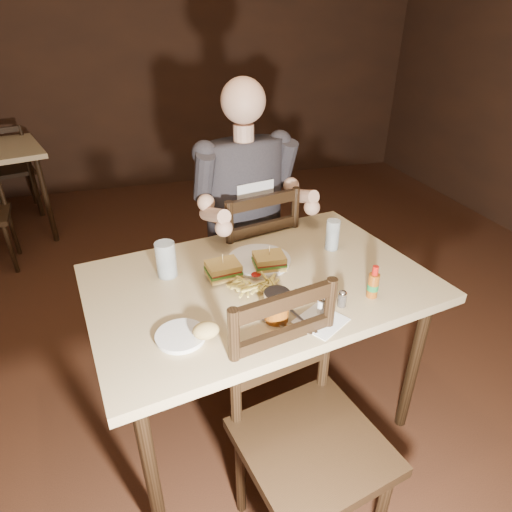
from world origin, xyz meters
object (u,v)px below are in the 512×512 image
object	(u,v)px
chair_far	(245,265)
hot_sauce	(374,282)
dinner_plate	(259,261)
bg_chair_far	(10,170)
side_plate	(181,337)
main_table	(259,293)
glass_right	(332,235)
syrup_dispenser	(277,306)
glass_left	(166,260)
diner	(248,183)
chair_near	(312,445)

from	to	relation	value
chair_far	hot_sauce	xyz separation A→B (m)	(0.28, -0.82, 0.35)
dinner_plate	hot_sauce	bearing A→B (deg)	-47.01
bg_chair_far	side_plate	size ratio (longest dim) A/B	5.24
hot_sauce	side_plate	distance (m)	0.73
chair_far	side_plate	bearing A→B (deg)	49.71
bg_chair_far	hot_sauce	bearing A→B (deg)	102.61
main_table	glass_right	xyz separation A→B (m)	(0.39, 0.16, 0.14)
bg_chair_far	hot_sauce	xyz separation A→B (m)	(1.93, -3.24, 0.41)
dinner_plate	glass_right	distance (m)	0.36
main_table	syrup_dispenser	xyz separation A→B (m)	(-0.02, -0.27, 0.13)
dinner_plate	side_plate	distance (m)	0.56
dinner_plate	bg_chair_far	bearing A→B (deg)	118.93
chair_far	glass_left	xyz separation A→B (m)	(-0.44, -0.45, 0.36)
diner	glass_left	bearing A→B (deg)	-151.45
main_table	hot_sauce	world-z (taller)	hot_sauce
glass_left	hot_sauce	bearing A→B (deg)	-27.00
bg_chair_far	glass_right	bearing A→B (deg)	106.20
chair_near	diner	size ratio (longest dim) A/B	0.99
dinner_plate	glass_left	xyz separation A→B (m)	(-0.39, 0.01, 0.07)
glass_left	side_plate	world-z (taller)	glass_left
chair_far	chair_near	bearing A→B (deg)	72.95
glass_right	chair_far	bearing A→B (deg)	125.01
chair_near	glass_left	world-z (taller)	chair_near
dinner_plate	hot_sauce	size ratio (longest dim) A/B	2.00
glass_right	hot_sauce	world-z (taller)	glass_right
chair_far	glass_left	distance (m)	0.73
hot_sauce	side_plate	size ratio (longest dim) A/B	0.81
main_table	chair_far	distance (m)	0.63
chair_near	diner	xyz separation A→B (m)	(0.09, 1.11, 0.51)
chair_far	chair_near	world-z (taller)	chair_far
hot_sauce	glass_right	bearing A→B (deg)	87.51
hot_sauce	glass_left	bearing A→B (deg)	153.00
main_table	chair_near	world-z (taller)	chair_near
bg_chair_far	hot_sauce	distance (m)	3.80
glass_right	side_plate	distance (m)	0.86
main_table	glass_right	bearing A→B (deg)	21.83
diner	glass_left	distance (m)	0.62
chair_far	bg_chair_far	xyz separation A→B (m)	(-1.65, 2.42, -0.06)
side_plate	glass_right	bearing A→B (deg)	30.15
chair_far	syrup_dispenser	world-z (taller)	chair_far
glass_left	chair_far	bearing A→B (deg)	45.44
glass_right	bg_chair_far	bearing A→B (deg)	124.34
glass_left	side_plate	xyz separation A→B (m)	(-0.00, -0.41, -0.07)
chair_far	diner	bearing A→B (deg)	90.00
chair_near	side_plate	xyz separation A→B (m)	(-0.36, 0.30, 0.30)
diner	main_table	bearing A→B (deg)	-113.71
glass_left	glass_right	size ratio (longest dim) A/B	1.07
diner	dinner_plate	size ratio (longest dim) A/B	3.64
diner	syrup_dispenser	world-z (taller)	diner
dinner_plate	syrup_dispenser	size ratio (longest dim) A/B	2.30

